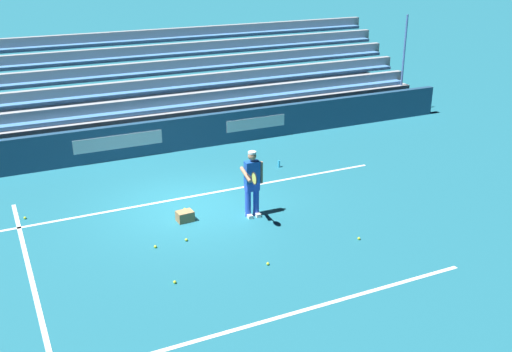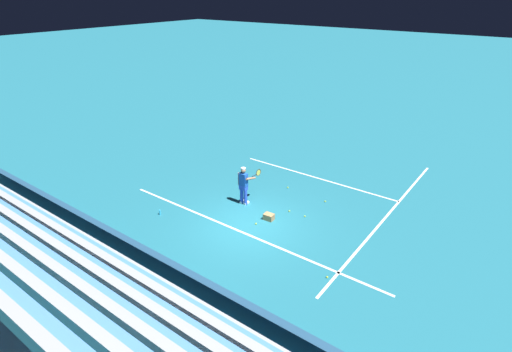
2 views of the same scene
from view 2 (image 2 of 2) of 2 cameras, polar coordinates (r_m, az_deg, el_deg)
ground_plane at (r=15.88m, az=-1.01°, el=-7.17°), size 160.00×160.00×0.00m
court_baseline_white at (r=15.55m, az=-2.14°, el=-7.96°), size 12.00×0.10×0.01m
court_sideline_white at (r=17.39m, az=18.19°, el=-5.44°), size 0.10×12.00×0.01m
court_service_line_white at (r=19.97m, az=8.61°, el=-0.24°), size 8.22×0.10×0.01m
back_wall_sponsor_board at (r=13.03m, az=-13.08°, el=-13.25°), size 23.59×0.25×1.10m
bleacher_stand at (r=11.83m, az=-23.19°, el=-18.09°), size 22.41×4.00×3.85m
tennis_player at (r=17.03m, az=-1.73°, el=-1.32°), size 0.60×0.98×1.71m
ball_box_cardboard at (r=16.24m, az=1.85°, el=-5.85°), size 0.42×0.32×0.26m
tennis_ball_by_box at (r=18.78m, az=4.57°, el=-1.65°), size 0.07×0.07×0.07m
tennis_ball_on_baseline at (r=16.57m, az=6.99°, el=-5.73°), size 0.07×0.07×0.07m
tennis_ball_toward_net at (r=15.96m, az=0.01°, el=-6.83°), size 0.07×0.07×0.07m
tennis_ball_midcourt at (r=16.88m, az=4.77°, el=-5.00°), size 0.07×0.07×0.07m
tennis_ball_near_player at (r=13.55m, az=10.13°, el=-14.03°), size 0.07×0.07×0.07m
tennis_ball_far_left at (r=19.93m, az=-1.56°, el=0.09°), size 0.07×0.07×0.07m
tennis_ball_far_right at (r=17.80m, az=9.85°, el=-3.59°), size 0.07×0.07×0.07m
water_bottle at (r=17.04m, az=-13.56°, el=-5.06°), size 0.07×0.07×0.22m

